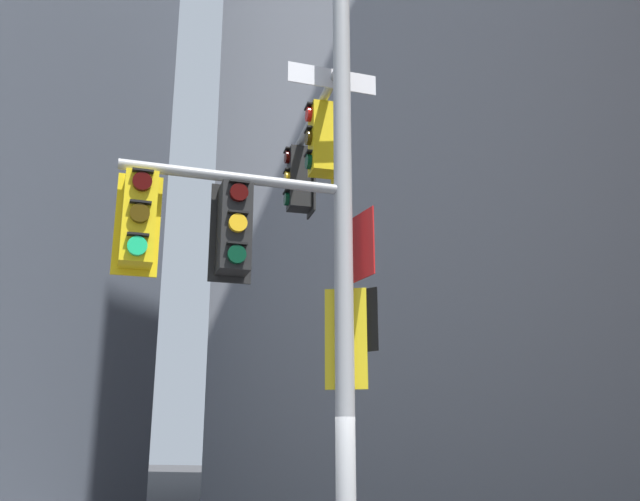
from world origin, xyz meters
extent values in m
cylinder|color=#9EA0A3|center=(0.00, 0.00, 3.92)|extent=(0.22, 0.22, 7.84)
cylinder|color=#9EA0A3|center=(-0.76, 1.10, 6.79)|extent=(1.62, 2.27, 0.12)
cylinder|color=#9EA0A3|center=(-1.00, -0.80, 5.10)|extent=(2.07, 1.68, 0.12)
cube|color=yellow|center=(-0.38, 0.88, 6.19)|extent=(0.30, 0.41, 1.14)
cube|color=yellow|center=(-0.53, 0.77, 6.19)|extent=(0.47, 0.47, 1.00)
cylinder|color=red|center=(-0.70, 0.66, 6.54)|extent=(0.16, 0.20, 0.20)
cube|color=black|center=(-0.70, 0.65, 6.66)|extent=(0.18, 0.22, 0.02)
cylinder|color=#3C2C06|center=(-0.70, 0.66, 6.19)|extent=(0.16, 0.20, 0.20)
cube|color=black|center=(-0.70, 0.65, 6.31)|extent=(0.18, 0.22, 0.02)
cylinder|color=#06311C|center=(-0.70, 0.66, 5.84)|extent=(0.16, 0.20, 0.20)
cube|color=black|center=(-0.70, 0.65, 5.96)|extent=(0.18, 0.22, 0.02)
cube|color=black|center=(-1.22, 2.09, 6.19)|extent=(0.30, 0.41, 1.14)
cube|color=black|center=(-1.37, 1.98, 6.19)|extent=(0.47, 0.47, 1.00)
cylinder|color=#360605|center=(-1.54, 1.87, 6.54)|extent=(0.16, 0.20, 0.20)
cube|color=black|center=(-1.54, 1.86, 6.66)|extent=(0.18, 0.22, 0.02)
cylinder|color=yellow|center=(-1.54, 1.87, 6.19)|extent=(0.16, 0.20, 0.20)
cube|color=black|center=(-1.54, 1.86, 6.31)|extent=(0.18, 0.22, 0.02)
cylinder|color=#06311C|center=(-1.54, 1.87, 5.84)|extent=(0.16, 0.20, 0.20)
cube|color=black|center=(-1.54, 1.86, 5.96)|extent=(0.18, 0.22, 0.02)
cube|color=black|center=(-1.12, -0.65, 4.50)|extent=(0.39, 0.32, 1.14)
cube|color=black|center=(-1.00, -0.80, 4.50)|extent=(0.48, 0.48, 1.00)
cylinder|color=#360605|center=(-0.88, -0.95, 4.85)|extent=(0.19, 0.17, 0.20)
cube|color=black|center=(-0.87, -0.96, 4.97)|extent=(0.22, 0.19, 0.02)
cylinder|color=yellow|center=(-0.88, -0.95, 4.50)|extent=(0.19, 0.17, 0.20)
cube|color=black|center=(-0.87, -0.96, 4.62)|extent=(0.22, 0.19, 0.02)
cylinder|color=#06311C|center=(-0.88, -0.95, 4.15)|extent=(0.19, 0.17, 0.20)
cube|color=black|center=(-0.87, -0.96, 4.27)|extent=(0.22, 0.19, 0.02)
cube|color=yellow|center=(-1.92, -1.28, 4.50)|extent=(0.39, 0.32, 1.14)
cube|color=yellow|center=(-1.80, -1.43, 4.50)|extent=(0.48, 0.48, 1.00)
cylinder|color=#360605|center=(-1.68, -1.59, 4.85)|extent=(0.19, 0.17, 0.20)
cube|color=black|center=(-1.67, -1.59, 4.97)|extent=(0.22, 0.19, 0.02)
cylinder|color=#3C2C06|center=(-1.68, -1.59, 4.50)|extent=(0.19, 0.17, 0.20)
cube|color=black|center=(-1.67, -1.59, 4.62)|extent=(0.22, 0.19, 0.02)
cylinder|color=#19C672|center=(-1.68, -1.59, 4.15)|extent=(0.19, 0.17, 0.20)
cube|color=black|center=(-1.67, -1.59, 4.27)|extent=(0.22, 0.19, 0.02)
cube|color=yellow|center=(-0.02, 0.12, 3.37)|extent=(0.48, 0.11, 1.14)
cube|color=yellow|center=(-0.05, 0.30, 3.37)|extent=(0.39, 0.39, 1.00)
cylinder|color=red|center=(-0.09, 0.50, 3.72)|extent=(0.21, 0.09, 0.20)
cube|color=black|center=(-0.09, 0.51, 3.84)|extent=(0.23, 0.11, 0.02)
cylinder|color=#3C2C06|center=(-0.09, 0.50, 3.37)|extent=(0.21, 0.09, 0.20)
cube|color=black|center=(-0.09, 0.51, 3.49)|extent=(0.23, 0.11, 0.02)
cylinder|color=#06311C|center=(-0.09, 0.50, 3.02)|extent=(0.21, 0.09, 0.20)
cube|color=black|center=(-0.09, 0.51, 3.14)|extent=(0.23, 0.11, 0.02)
cube|color=white|center=(-0.22, 0.27, 6.78)|extent=(0.95, 0.76, 0.28)
cube|color=#19479E|center=(-0.22, 0.27, 6.78)|extent=(0.92, 0.73, 0.24)
cube|color=red|center=(0.15, 0.16, 4.44)|extent=(0.47, 0.46, 0.80)
cube|color=white|center=(0.15, 0.16, 4.44)|extent=(0.44, 0.43, 0.76)
cube|color=black|center=(0.07, 0.21, 3.57)|extent=(0.57, 0.21, 0.72)
cube|color=white|center=(0.07, 0.21, 3.57)|extent=(0.53, 0.19, 0.68)
camera|label=1|loc=(2.35, -7.07, 2.22)|focal=37.83mm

